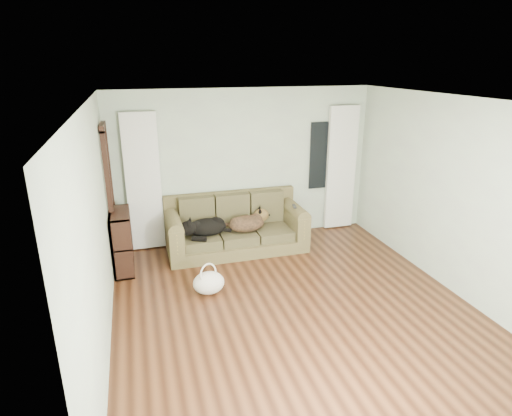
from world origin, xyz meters
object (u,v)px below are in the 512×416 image
object	(u,v)px
dog_black_lab	(205,227)
bookshelf	(122,239)
sofa	(236,224)
tote_bag	(209,283)
dog_shepherd	(248,222)

from	to	relation	value
dog_black_lab	bookshelf	size ratio (longest dim) A/B	0.69
sofa	tote_bag	distance (m)	1.50
bookshelf	tote_bag	bearing A→B (deg)	-45.07
dog_black_lab	tote_bag	distance (m)	1.28
dog_black_lab	bookshelf	xyz separation A→B (m)	(-1.27, -0.16, 0.02)
dog_shepherd	bookshelf	world-z (taller)	bookshelf
dog_black_lab	tote_bag	size ratio (longest dim) A/B	1.47
sofa	dog_black_lab	world-z (taller)	sofa
tote_bag	dog_shepherd	bearing A→B (deg)	54.33
dog_shepherd	bookshelf	bearing A→B (deg)	0.76
dog_shepherd	bookshelf	distance (m)	2.00
sofa	dog_black_lab	bearing A→B (deg)	-172.57
dog_black_lab	bookshelf	world-z (taller)	bookshelf
sofa	tote_bag	xyz separation A→B (m)	(-0.70, -1.29, -0.29)
dog_black_lab	dog_shepherd	world-z (taller)	dog_shepherd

